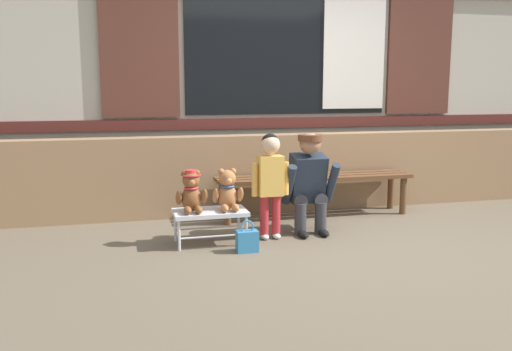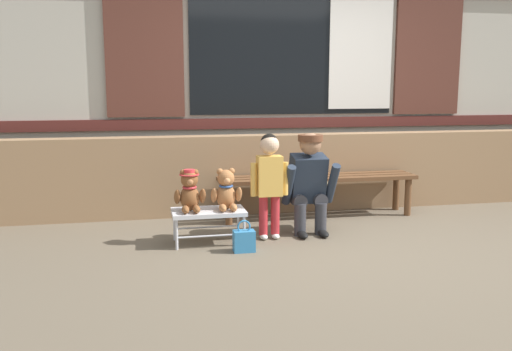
{
  "view_description": "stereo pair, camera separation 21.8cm",
  "coord_description": "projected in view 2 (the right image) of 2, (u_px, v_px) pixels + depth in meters",
  "views": [
    {
      "loc": [
        -1.95,
        -4.31,
        1.38
      ],
      "look_at": [
        -0.71,
        0.56,
        0.55
      ],
      "focal_mm": 38.41,
      "sensor_mm": 36.0,
      "label": 1
    },
    {
      "loc": [
        -1.74,
        -4.36,
        1.38
      ],
      "look_at": [
        -0.71,
        0.56,
        0.55
      ],
      "focal_mm": 38.41,
      "sensor_mm": 36.0,
      "label": 2
    }
  ],
  "objects": [
    {
      "name": "ground_plane",
      "position": [
        348.0,
        245.0,
        4.79
      ],
      "size": [
        60.0,
        60.0,
        0.0
      ],
      "primitive_type": "plane",
      "color": "brown"
    },
    {
      "name": "teddy_bear_with_hat",
      "position": [
        190.0,
        191.0,
        4.74
      ],
      "size": [
        0.28,
        0.27,
        0.36
      ],
      "color": "brown",
      "rests_on": "small_display_bench"
    },
    {
      "name": "adult_crouching",
      "position": [
        309.0,
        183.0,
        5.12
      ],
      "size": [
        0.5,
        0.49,
        0.95
      ],
      "color": "#333338",
      "rests_on": "ground"
    },
    {
      "name": "wooden_bench_long",
      "position": [
        318.0,
        182.0,
        5.76
      ],
      "size": [
        2.1,
        0.4,
        0.44
      ],
      "color": "brown",
      "rests_on": "ground"
    },
    {
      "name": "teddy_bear_plain",
      "position": [
        226.0,
        191.0,
        4.81
      ],
      "size": [
        0.28,
        0.26,
        0.36
      ],
      "color": "#A86B3D",
      "rests_on": "small_display_bench"
    },
    {
      "name": "handbag_on_ground",
      "position": [
        244.0,
        240.0,
        4.58
      ],
      "size": [
        0.18,
        0.11,
        0.27
      ],
      "color": "teal",
      "rests_on": "ground"
    },
    {
      "name": "shop_facade",
      "position": [
        291.0,
        44.0,
        6.36
      ],
      "size": [
        8.25,
        0.26,
        3.71
      ],
      "color": "#B7B2A3",
      "rests_on": "ground"
    },
    {
      "name": "small_display_bench",
      "position": [
        208.0,
        214.0,
        4.81
      ],
      "size": [
        0.64,
        0.36,
        0.3
      ],
      "color": "silver",
      "rests_on": "ground"
    },
    {
      "name": "child_standing",
      "position": [
        269.0,
        174.0,
        4.9
      ],
      "size": [
        0.35,
        0.18,
        0.96
      ],
      "color": "#B7282D",
      "rests_on": "ground"
    },
    {
      "name": "brick_low_wall",
      "position": [
        302.0,
        172.0,
        6.1
      ],
      "size": [
        8.08,
        0.25,
        0.85
      ],
      "primitive_type": "cube",
      "color": "#997551",
      "rests_on": "ground"
    }
  ]
}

